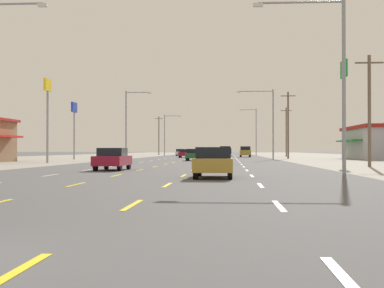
% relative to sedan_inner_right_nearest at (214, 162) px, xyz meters
% --- Properties ---
extents(ground_plane, '(572.00, 572.00, 0.00)m').
position_rel_sedan_inner_right_nearest_xyz_m(ground_plane, '(-3.35, 45.91, -0.76)').
color(ground_plane, '#4C4C4F').
extents(lot_apron_left, '(28.00, 440.00, 0.01)m').
position_rel_sedan_inner_right_nearest_xyz_m(lot_apron_left, '(-28.10, 45.91, -0.75)').
color(lot_apron_left, gray).
rests_on(lot_apron_left, ground).
extents(lane_markings, '(10.64, 227.60, 0.01)m').
position_rel_sedan_inner_right_nearest_xyz_m(lane_markings, '(-3.35, 84.41, -0.75)').
color(lane_markings, white).
rests_on(lane_markings, ground).
extents(sedan_inner_right_nearest, '(1.80, 4.50, 1.46)m').
position_rel_sedan_inner_right_nearest_xyz_m(sedan_inner_right_nearest, '(0.00, 0.00, 0.00)').
color(sedan_inner_right_nearest, '#B28C33').
rests_on(sedan_inner_right_nearest, ground).
extents(sedan_inner_left_near, '(1.80, 4.50, 1.46)m').
position_rel_sedan_inner_right_nearest_xyz_m(sedan_inner_left_near, '(-6.87, 9.28, 0.00)').
color(sedan_inner_left_near, maroon).
rests_on(sedan_inner_left_near, ground).
extents(sedan_inner_right_mid, '(1.80, 4.50, 1.46)m').
position_rel_sedan_inner_right_nearest_xyz_m(sedan_inner_right_mid, '(0.16, 24.07, 0.00)').
color(sedan_inner_right_mid, silver).
rests_on(sedan_inner_right_mid, ground).
extents(sedan_center_turn_midfar, '(1.80, 4.50, 1.46)m').
position_rel_sedan_inner_right_nearest_xyz_m(sedan_center_turn_midfar, '(-3.58, 41.32, 0.00)').
color(sedan_center_turn_midfar, '#235B2D').
rests_on(sedan_center_turn_midfar, ground).
extents(sedan_inner_left_far, '(1.80, 4.50, 1.46)m').
position_rel_sedan_inner_right_nearest_xyz_m(sedan_inner_left_far, '(-6.78, 67.16, 0.00)').
color(sedan_inner_left_far, maroon).
rests_on(sedan_inner_left_far, ground).
extents(suv_inner_right_farther, '(1.98, 4.90, 1.98)m').
position_rel_sedan_inner_right_nearest_xyz_m(suv_inner_right_farther, '(0.14, 71.23, 0.27)').
color(suv_inner_right_farther, '#235B2D').
rests_on(suv_inner_right_farther, ground).
extents(suv_far_right_farthest, '(1.98, 4.90, 1.98)m').
position_rel_sedan_inner_right_nearest_xyz_m(suv_far_right_farthest, '(3.82, 75.65, 0.27)').
color(suv_far_right_farthest, '#B28C33').
rests_on(suv_far_right_farthest, ground).
extents(hatchback_far_left_distant_a, '(1.72, 3.90, 1.54)m').
position_rel_sedan_inner_right_nearest_xyz_m(hatchback_far_left_distant_a, '(-10.17, 96.47, 0.03)').
color(hatchback_far_left_distant_a, white).
rests_on(hatchback_far_left_distant_a, ground).
extents(pole_sign_left_row_1, '(0.24, 1.84, 8.57)m').
position_rel_sedan_inner_right_nearest_xyz_m(pole_sign_left_row_1, '(-17.69, 28.39, 5.51)').
color(pole_sign_left_row_1, gray).
rests_on(pole_sign_left_row_1, ground).
extents(pole_sign_left_row_2, '(0.24, 2.36, 8.06)m').
position_rel_sedan_inner_right_nearest_xyz_m(pole_sign_left_row_2, '(-21.10, 49.92, 5.44)').
color(pole_sign_left_row_2, gray).
rests_on(pole_sign_left_row_2, ground).
extents(pole_sign_right_row_1, '(0.24, 2.09, 9.28)m').
position_rel_sedan_inner_right_nearest_xyz_m(pole_sign_right_row_1, '(10.94, 23.11, 6.23)').
color(pole_sign_right_row_1, gray).
rests_on(pole_sign_right_row_1, ground).
extents(streetlight_right_row_0, '(4.87, 0.26, 9.44)m').
position_rel_sedan_inner_right_nearest_xyz_m(streetlight_right_row_0, '(6.25, 3.18, 4.81)').
color(streetlight_right_row_0, gray).
rests_on(streetlight_right_row_0, ground).
extents(streetlight_left_row_1, '(3.69, 0.26, 9.56)m').
position_rel_sedan_inner_right_nearest_xyz_m(streetlight_left_row_1, '(-13.15, 48.96, 4.74)').
color(streetlight_left_row_1, gray).
rests_on(streetlight_left_row_1, ground).
extents(streetlight_right_row_1, '(5.08, 0.26, 9.61)m').
position_rel_sedan_inner_right_nearest_xyz_m(streetlight_right_row_1, '(6.22, 48.96, 4.93)').
color(streetlight_right_row_1, gray).
rests_on(streetlight_right_row_1, ground).
extents(streetlight_left_row_2, '(3.82, 0.26, 9.16)m').
position_rel_sedan_inner_right_nearest_xyz_m(streetlight_left_row_2, '(-13.12, 94.74, 4.55)').
color(streetlight_left_row_2, gray).
rests_on(streetlight_left_row_2, ground).
extents(streetlight_right_row_2, '(3.72, 0.26, 10.44)m').
position_rel_sedan_inner_right_nearest_xyz_m(streetlight_right_row_2, '(6.46, 94.74, 5.20)').
color(streetlight_right_row_2, gray).
rests_on(streetlight_right_row_2, ground).
extents(utility_pole_right_row_0, '(2.20, 0.26, 8.81)m').
position_rel_sedan_inner_right_nearest_xyz_m(utility_pole_right_row_0, '(11.79, 17.73, 3.84)').
color(utility_pole_right_row_0, brown).
rests_on(utility_pole_right_row_0, ground).
extents(utility_pole_right_row_1, '(2.20, 0.26, 10.09)m').
position_rel_sedan_inner_right_nearest_xyz_m(utility_pole_right_row_1, '(9.70, 57.13, 4.49)').
color(utility_pole_right_row_1, brown).
rests_on(utility_pole_right_row_1, ground).
extents(utility_pole_right_row_2, '(2.20, 0.26, 9.81)m').
position_rel_sedan_inner_right_nearest_xyz_m(utility_pole_right_row_2, '(12.26, 84.23, 4.34)').
color(utility_pole_right_row_2, brown).
rests_on(utility_pole_right_row_2, ground).
extents(utility_pole_left_row_3, '(2.20, 0.26, 10.36)m').
position_rel_sedan_inner_right_nearest_xyz_m(utility_pole_left_row_3, '(-18.00, 120.05, 4.62)').
color(utility_pole_left_row_3, brown).
rests_on(utility_pole_left_row_3, ground).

